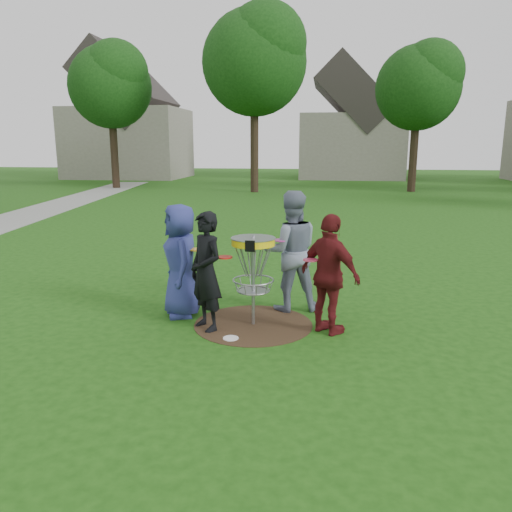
# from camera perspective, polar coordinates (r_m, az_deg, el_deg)

# --- Properties ---
(ground) EXTENTS (100.00, 100.00, 0.00)m
(ground) POSITION_cam_1_polar(r_m,az_deg,el_deg) (7.65, -0.31, -7.82)
(ground) COLOR #19470F
(ground) RESTS_ON ground
(dirt_patch) EXTENTS (1.80, 1.80, 0.01)m
(dirt_patch) POSITION_cam_1_polar(r_m,az_deg,el_deg) (7.65, -0.31, -7.79)
(dirt_patch) COLOR #47331E
(dirt_patch) RESTS_ON ground
(player_blue) EXTENTS (0.88, 1.03, 1.79)m
(player_blue) POSITION_cam_1_polar(r_m,az_deg,el_deg) (7.90, -8.59, -0.54)
(player_blue) COLOR navy
(player_blue) RESTS_ON ground
(player_black) EXTENTS (0.75, 0.75, 1.75)m
(player_black) POSITION_cam_1_polar(r_m,az_deg,el_deg) (7.26, -5.72, -1.78)
(player_black) COLOR black
(player_black) RESTS_ON ground
(player_grey) EXTENTS (1.10, 0.95, 1.96)m
(player_grey) POSITION_cam_1_polar(r_m,az_deg,el_deg) (8.11, 3.98, 0.56)
(player_grey) COLOR gray
(player_grey) RESTS_ON ground
(player_maroon) EXTENTS (1.05, 0.98, 1.74)m
(player_maroon) POSITION_cam_1_polar(r_m,az_deg,el_deg) (7.15, 8.44, -2.14)
(player_maroon) COLOR maroon
(player_maroon) RESTS_ON ground
(disc_on_grass) EXTENTS (0.22, 0.22, 0.02)m
(disc_on_grass) POSITION_cam_1_polar(r_m,az_deg,el_deg) (7.11, -2.90, -9.39)
(disc_on_grass) COLOR white
(disc_on_grass) RESTS_ON ground
(disc_golf_basket) EXTENTS (0.66, 0.67, 1.38)m
(disc_golf_basket) POSITION_cam_1_polar(r_m,az_deg,el_deg) (7.36, -0.32, -0.36)
(disc_golf_basket) COLOR #9EA0A5
(disc_golf_basket) RESTS_ON ground
(held_discs) EXTENTS (1.98, 0.95, 0.16)m
(held_discs) POSITION_cam_1_polar(r_m,az_deg,el_deg) (7.46, -0.39, 0.53)
(held_discs) COLOR orange
(held_discs) RESTS_ON ground
(tree_row) EXTENTS (51.20, 17.42, 9.90)m
(tree_row) POSITION_cam_1_polar(r_m,az_deg,el_deg) (28.00, 6.99, 19.78)
(tree_row) COLOR #38281C
(tree_row) RESTS_ON ground
(house_row) EXTENTS (44.50, 10.65, 11.62)m
(house_row) POSITION_cam_1_polar(r_m,az_deg,el_deg) (40.37, 13.59, 14.37)
(house_row) COLOR gray
(house_row) RESTS_ON ground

